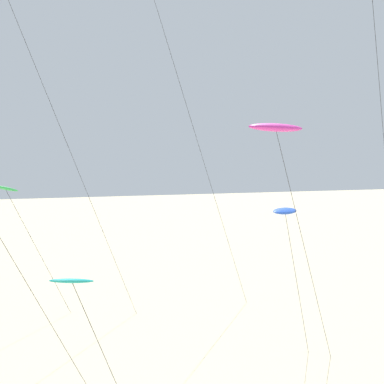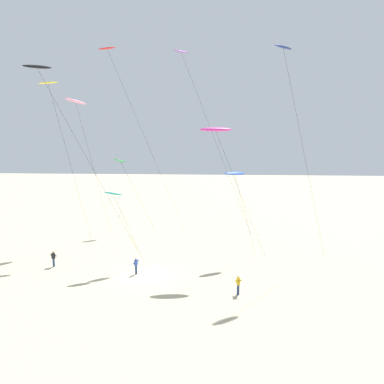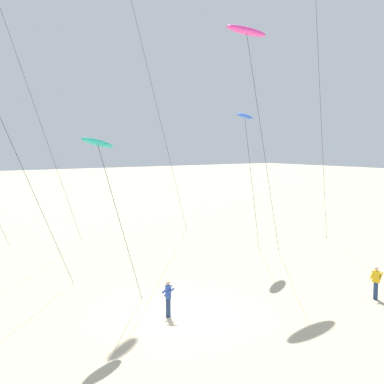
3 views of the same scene
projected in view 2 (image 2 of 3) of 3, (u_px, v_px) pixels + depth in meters
ground_plane at (143, 274)px, 33.28m from camera, size 260.00×260.00×0.00m
kite_black at (38, 69)px, 34.75m from camera, size 10.64×4.94×21.11m
kite_teal at (114, 194)px, 34.14m from camera, size 3.81×2.03×8.16m
kite_blue at (235, 174)px, 37.38m from camera, size 4.02×2.36×9.90m
kite_purple at (183, 57)px, 42.71m from camera, size 10.73×5.61×24.70m
kite_green at (121, 162)px, 49.86m from camera, size 5.39×2.85×10.97m
kite_pink at (76, 102)px, 44.03m from camera, size 5.11×3.10×19.00m
kite_navy at (284, 52)px, 34.22m from camera, size 7.07×3.82×22.80m
kite_yellow at (49, 88)px, 39.49m from camera, size 5.08×2.33×20.17m
kite_magenta at (216, 130)px, 34.52m from camera, size 7.51×3.56×14.57m
kite_red at (109, 53)px, 43.90m from camera, size 10.75×5.50×25.71m
kite_flyer_nearest at (136, 265)px, 33.27m from camera, size 0.64×0.66×1.67m
kite_flyer_middle at (238, 284)px, 28.59m from camera, size 0.64×0.66×1.67m
kite_flyer_furthest at (53, 258)px, 35.35m from camera, size 0.59×0.56×1.67m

